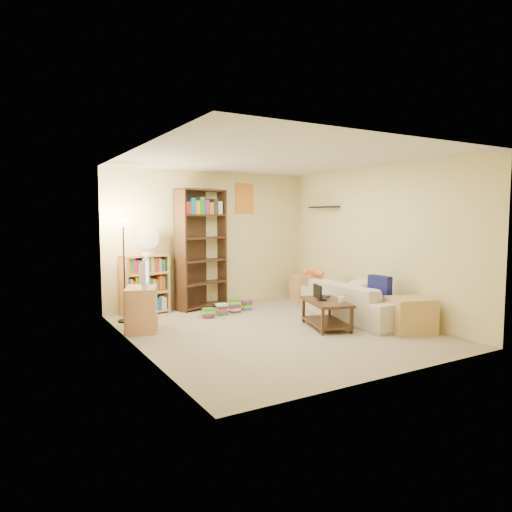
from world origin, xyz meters
The scene contains 19 objects.
room centered at (0.00, 0.01, 1.62)m, with size 4.50×4.54×2.52m.
sofa centered at (1.55, -0.03, 0.30)m, with size 0.95×2.13×0.61m, color #BEB89E.
navy_pillow centered at (1.62, -0.49, 0.58)m, with size 0.40×0.12×0.36m, color navy.
cream_blanket centered at (1.70, 0.01, 0.52)m, with size 0.56×0.40×0.24m, color silver.
tabby_cat centered at (1.33, 0.78, 0.69)m, with size 0.48×0.19×0.16m.
coffee_table centered at (0.77, -0.25, 0.27)m, with size 0.77×1.04×0.41m.
laptop centered at (0.83, -0.15, 0.43)m, with size 0.39×0.40×0.03m, color black.
laptop_screen centered at (0.70, -0.12, 0.54)m, with size 0.01×0.31×0.21m, color white.
mug centered at (0.81, -0.53, 0.46)m, with size 0.14×0.14×0.10m, color white.
tv_remote centered at (0.96, 0.01, 0.42)m, with size 0.05×0.17×0.02m, color black.
tv_stand centered at (-1.70, 0.96, 0.32)m, with size 0.43×0.60×0.64m, color tan.
television centered at (-1.70, 0.96, 0.86)m, with size 0.36×0.74×0.43m, color black.
tall_bookshelf centered at (-0.28, 2.05, 1.14)m, with size 1.02×0.59×2.16m.
short_bookshelf centered at (-1.32, 2.05, 0.51)m, with size 0.84×0.44×1.03m.
desk_fan centered at (-1.26, 2.00, 1.26)m, with size 0.36×0.21×0.46m.
floor_lamp centered at (-1.76, 1.65, 1.29)m, with size 0.27×0.27×1.62m.
side_table centered at (1.72, 1.63, 0.26)m, with size 0.46×0.46×0.52m, color tan.
end_cabinet centered at (1.65, -1.08, 0.25)m, with size 0.61×0.50×0.50m, color tan.
book_stacks centered at (-0.06, 1.36, 0.10)m, with size 1.05×0.42×0.24m.
Camera 1 is at (-3.54, -5.58, 1.68)m, focal length 32.00 mm.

